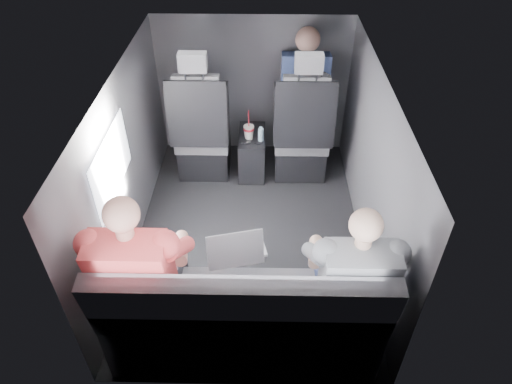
{
  "coord_description": "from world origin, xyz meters",
  "views": [
    {
      "loc": [
        0.1,
        -2.69,
        2.64
      ],
      "look_at": [
        0.05,
        -0.05,
        0.48
      ],
      "focal_mm": 32.0,
      "sensor_mm": 36.0,
      "label": 1
    }
  ],
  "objects_px": {
    "center_console": "(252,153)",
    "water_bottle": "(261,135)",
    "laptop_black": "(346,256)",
    "passenger_rear_right": "(350,275)",
    "laptop_silver": "(237,247)",
    "passenger_front_right": "(304,88)",
    "front_seat_left": "(203,137)",
    "passenger_rear_left": "(143,270)",
    "laptop_white": "(152,252)",
    "front_seat_right": "(301,138)",
    "soda_cup": "(249,132)",
    "rear_bench": "(244,320)"
  },
  "relations": [
    {
      "from": "passenger_front_right",
      "to": "laptop_black",
      "type": "bearing_deg",
      "value": -85.92
    },
    {
      "from": "laptop_silver",
      "to": "front_seat_left",
      "type": "bearing_deg",
      "value": 104.01
    },
    {
      "from": "water_bottle",
      "to": "laptop_black",
      "type": "height_order",
      "value": "laptop_black"
    },
    {
      "from": "passenger_rear_right",
      "to": "passenger_front_right",
      "type": "bearing_deg",
      "value": 93.86
    },
    {
      "from": "front_seat_left",
      "to": "passenger_front_right",
      "type": "relative_size",
      "value": 1.42
    },
    {
      "from": "rear_bench",
      "to": "laptop_black",
      "type": "relative_size",
      "value": 4.32
    },
    {
      "from": "rear_bench",
      "to": "passenger_front_right",
      "type": "distance_m",
      "value": 2.26
    },
    {
      "from": "center_console",
      "to": "laptop_silver",
      "type": "relative_size",
      "value": 1.28
    },
    {
      "from": "front_seat_left",
      "to": "water_bottle",
      "type": "bearing_deg",
      "value": -7.1
    },
    {
      "from": "laptop_silver",
      "to": "laptop_black",
      "type": "relative_size",
      "value": 1.02
    },
    {
      "from": "laptop_white",
      "to": "water_bottle",
      "type": "bearing_deg",
      "value": 68.2
    },
    {
      "from": "water_bottle",
      "to": "passenger_rear_right",
      "type": "relative_size",
      "value": 0.12
    },
    {
      "from": "passenger_rear_left",
      "to": "passenger_front_right",
      "type": "height_order",
      "value": "passenger_front_right"
    },
    {
      "from": "laptop_silver",
      "to": "passenger_rear_right",
      "type": "relative_size",
      "value": 0.31
    },
    {
      "from": "rear_bench",
      "to": "water_bottle",
      "type": "bearing_deg",
      "value": 87.45
    },
    {
      "from": "rear_bench",
      "to": "laptop_white",
      "type": "height_order",
      "value": "rear_bench"
    },
    {
      "from": "water_bottle",
      "to": "laptop_black",
      "type": "bearing_deg",
      "value": -71.79
    },
    {
      "from": "front_seat_right",
      "to": "center_console",
      "type": "bearing_deg",
      "value": 174.93
    },
    {
      "from": "laptop_white",
      "to": "laptop_silver",
      "type": "height_order",
      "value": "laptop_white"
    },
    {
      "from": "center_console",
      "to": "passenger_rear_left",
      "type": "height_order",
      "value": "passenger_rear_left"
    },
    {
      "from": "rear_bench",
      "to": "passenger_rear_right",
      "type": "relative_size",
      "value": 1.34
    },
    {
      "from": "front_seat_left",
      "to": "rear_bench",
      "type": "xyz_separation_m",
      "value": [
        0.45,
        -1.9,
        -0.09
      ]
    },
    {
      "from": "rear_bench",
      "to": "water_bottle",
      "type": "xyz_separation_m",
      "value": [
        0.08,
        1.84,
        0.16
      ]
    },
    {
      "from": "center_console",
      "to": "passenger_rear_right",
      "type": "relative_size",
      "value": 0.4
    },
    {
      "from": "water_bottle",
      "to": "passenger_rear_left",
      "type": "relative_size",
      "value": 0.12
    },
    {
      "from": "water_bottle",
      "to": "passenger_front_right",
      "type": "relative_size",
      "value": 0.16
    },
    {
      "from": "rear_bench",
      "to": "water_bottle",
      "type": "relative_size",
      "value": 10.93
    },
    {
      "from": "laptop_silver",
      "to": "passenger_front_right",
      "type": "relative_size",
      "value": 0.42
    },
    {
      "from": "front_seat_left",
      "to": "center_console",
      "type": "distance_m",
      "value": 0.49
    },
    {
      "from": "front_seat_left",
      "to": "passenger_rear_left",
      "type": "distance_m",
      "value": 1.83
    },
    {
      "from": "soda_cup",
      "to": "passenger_rear_right",
      "type": "xyz_separation_m",
      "value": [
        0.64,
        -1.78,
        0.15
      ]
    },
    {
      "from": "front_seat_left",
      "to": "laptop_white",
      "type": "xyz_separation_m",
      "value": [
        -0.1,
        -1.65,
        0.23
      ]
    },
    {
      "from": "center_console",
      "to": "laptop_white",
      "type": "bearing_deg",
      "value": -108.09
    },
    {
      "from": "rear_bench",
      "to": "soda_cup",
      "type": "xyz_separation_m",
      "value": [
        -0.03,
        1.88,
        0.16
      ]
    },
    {
      "from": "laptop_black",
      "to": "passenger_rear_left",
      "type": "bearing_deg",
      "value": -173.13
    },
    {
      "from": "laptop_white",
      "to": "passenger_rear_right",
      "type": "bearing_deg",
      "value": -7.42
    },
    {
      "from": "passenger_front_right",
      "to": "front_seat_right",
      "type": "bearing_deg",
      "value": -94.54
    },
    {
      "from": "front_seat_right",
      "to": "soda_cup",
      "type": "relative_size",
      "value": 4.42
    },
    {
      "from": "center_console",
      "to": "passenger_rear_left",
      "type": "xyz_separation_m",
      "value": [
        -0.58,
        -1.85,
        0.44
      ]
    },
    {
      "from": "laptop_black",
      "to": "passenger_rear_right",
      "type": "relative_size",
      "value": 0.31
    },
    {
      "from": "front_seat_left",
      "to": "rear_bench",
      "type": "relative_size",
      "value": 0.79
    },
    {
      "from": "laptop_white",
      "to": "laptop_black",
      "type": "bearing_deg",
      "value": -0.47
    },
    {
      "from": "front_seat_left",
      "to": "laptop_silver",
      "type": "bearing_deg",
      "value": -75.99
    },
    {
      "from": "laptop_black",
      "to": "passenger_rear_left",
      "type": "xyz_separation_m",
      "value": [
        -1.19,
        -0.14,
        0.01
      ]
    },
    {
      "from": "passenger_rear_left",
      "to": "passenger_rear_right",
      "type": "bearing_deg",
      "value": 0.04
    },
    {
      "from": "passenger_rear_right",
      "to": "passenger_front_right",
      "type": "height_order",
      "value": "passenger_front_right"
    },
    {
      "from": "soda_cup",
      "to": "laptop_black",
      "type": "distance_m",
      "value": 1.76
    },
    {
      "from": "center_console",
      "to": "water_bottle",
      "type": "bearing_deg",
      "value": -52.4
    },
    {
      "from": "rear_bench",
      "to": "laptop_white",
      "type": "relative_size",
      "value": 4.57
    },
    {
      "from": "rear_bench",
      "to": "water_bottle",
      "type": "distance_m",
      "value": 1.84
    }
  ]
}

